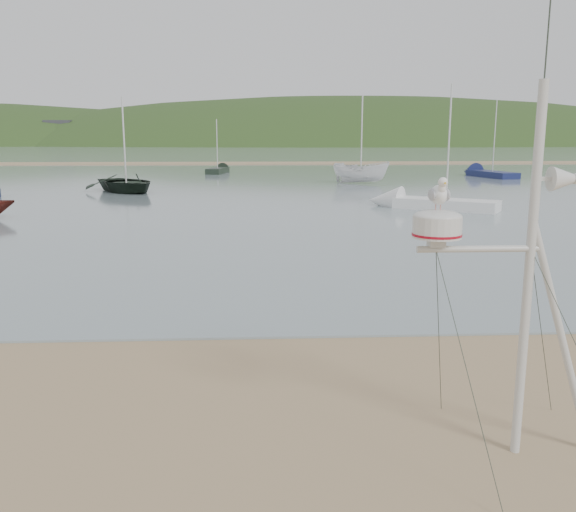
{
  "coord_description": "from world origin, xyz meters",
  "views": [
    {
      "loc": [
        1.26,
        -6.37,
        3.59
      ],
      "look_at": [
        1.63,
        1.0,
        2.11
      ],
      "focal_mm": 38.0,
      "sensor_mm": 36.0,
      "label": 1
    }
  ],
  "objects_px": {
    "mast_rig": "(519,353)",
    "sailboat_white_near": "(413,202)",
    "sailboat_dark_mid": "(221,170)",
    "boat_white": "(361,155)",
    "boat_dark": "(124,148)",
    "sailboat_blue_far": "(480,173)"
  },
  "relations": [
    {
      "from": "sailboat_white_near",
      "to": "sailboat_dark_mid",
      "type": "distance_m",
      "value": 30.76
    },
    {
      "from": "sailboat_blue_far",
      "to": "boat_white",
      "type": "bearing_deg",
      "value": -146.3
    },
    {
      "from": "mast_rig",
      "to": "sailboat_blue_far",
      "type": "bearing_deg",
      "value": 70.42
    },
    {
      "from": "mast_rig",
      "to": "sailboat_white_near",
      "type": "bearing_deg",
      "value": 78.44
    },
    {
      "from": "boat_white",
      "to": "sailboat_dark_mid",
      "type": "bearing_deg",
      "value": 61.45
    },
    {
      "from": "sailboat_dark_mid",
      "to": "sailboat_blue_far",
      "type": "bearing_deg",
      "value": -14.32
    },
    {
      "from": "sailboat_white_near",
      "to": "sailboat_dark_mid",
      "type": "height_order",
      "value": "sailboat_white_near"
    },
    {
      "from": "boat_white",
      "to": "sailboat_white_near",
      "type": "distance_m",
      "value": 15.14
    },
    {
      "from": "boat_dark",
      "to": "sailboat_dark_mid",
      "type": "bearing_deg",
      "value": 40.23
    },
    {
      "from": "boat_dark",
      "to": "boat_white",
      "type": "bearing_deg",
      "value": -15.4
    },
    {
      "from": "mast_rig",
      "to": "sailboat_white_near",
      "type": "xyz_separation_m",
      "value": [
        4.77,
        23.33,
        -0.91
      ]
    },
    {
      "from": "boat_white",
      "to": "sailboat_blue_far",
      "type": "height_order",
      "value": "sailboat_blue_far"
    },
    {
      "from": "sailboat_white_near",
      "to": "sailboat_blue_far",
      "type": "distance_m",
      "value": 25.66
    },
    {
      "from": "boat_dark",
      "to": "sailboat_white_near",
      "type": "relative_size",
      "value": 0.86
    },
    {
      "from": "mast_rig",
      "to": "sailboat_white_near",
      "type": "relative_size",
      "value": 0.79
    },
    {
      "from": "sailboat_white_near",
      "to": "sailboat_dark_mid",
      "type": "relative_size",
      "value": 1.18
    },
    {
      "from": "mast_rig",
      "to": "sailboat_blue_far",
      "type": "relative_size",
      "value": 0.7
    },
    {
      "from": "mast_rig",
      "to": "boat_white",
      "type": "xyz_separation_m",
      "value": [
        4.68,
        38.35,
        0.93
      ]
    },
    {
      "from": "sailboat_white_near",
      "to": "sailboat_dark_mid",
      "type": "xyz_separation_m",
      "value": [
        -11.13,
        28.67,
        0.0
      ]
    },
    {
      "from": "mast_rig",
      "to": "sailboat_dark_mid",
      "type": "relative_size",
      "value": 0.93
    },
    {
      "from": "boat_dark",
      "to": "sailboat_blue_far",
      "type": "height_order",
      "value": "sailboat_blue_far"
    },
    {
      "from": "mast_rig",
      "to": "boat_white",
      "type": "height_order",
      "value": "mast_rig"
    }
  ]
}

